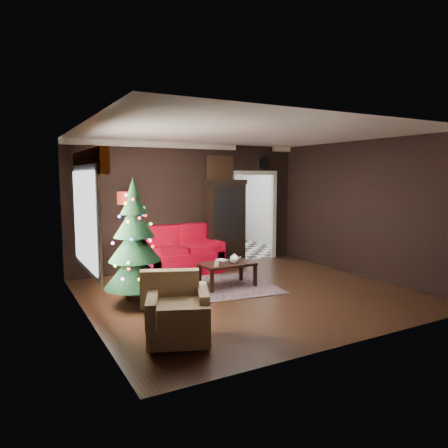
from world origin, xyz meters
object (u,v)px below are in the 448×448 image
coffee_table (227,274)px  floor_lamp (126,238)px  armchair (178,307)px  wall_clock (263,163)px  curio_cabinet (224,225)px  kitchen_table (220,239)px  christmas_tree (135,241)px  loveseat (182,250)px  teapot (234,259)px

coffee_table → floor_lamp: bearing=135.3°
floor_lamp → armchair: floor_lamp is taller
coffee_table → wall_clock: bearing=42.4°
curio_cabinet → floor_lamp: bearing=-174.9°
floor_lamp → wall_clock: wall_clock is taller
floor_lamp → wall_clock: bearing=6.3°
curio_cabinet → kitchen_table: size_ratio=2.53×
floor_lamp → christmas_tree: 1.82m
loveseat → kitchen_table: size_ratio=2.27×
armchair → wall_clock: 5.82m
armchair → wall_clock: size_ratio=2.55×
loveseat → wall_clock: size_ratio=5.31×
christmas_tree → wall_clock: (3.90, 2.16, 1.33)m
floor_lamp → teapot: (1.59, -1.61, -0.28)m
teapot → kitchen_table: bearing=66.3°
teapot → coffee_table: bearing=124.8°
coffee_table → teapot: (0.08, -0.12, 0.31)m
floor_lamp → kitchen_table: 3.46m
loveseat → armchair: size_ratio=2.08×
floor_lamp → christmas_tree: (-0.34, -1.77, 0.22)m
teapot → loveseat: bearing=103.1°
floor_lamp → christmas_tree: bearing=-100.8°
curio_cabinet → kitchen_table: curio_cabinet is taller
curio_cabinet → kitchen_table: 1.67m
loveseat → teapot: bearing=-76.9°
wall_clock → loveseat: bearing=-170.3°
armchair → kitchen_table: (3.33, 5.15, -0.09)m
teapot → wall_clock: bearing=45.3°
coffee_table → wall_clock: size_ratio=3.09×
loveseat → wall_clock: bearing=9.7°
curio_cabinet → coffee_table: (-0.86, -1.70, -0.71)m
floor_lamp → armchair: 3.54m
teapot → curio_cabinet: bearing=66.9°
wall_clock → kitchen_table: (-0.55, 1.25, -2.00)m
coffee_table → kitchen_table: (1.51, 3.13, 0.14)m
loveseat → floor_lamp: (-1.21, 0.01, 0.33)m
coffee_table → wall_clock: 3.52m
curio_cabinet → armchair: curio_cabinet is taller
curio_cabinet → wall_clock: size_ratio=5.94×
curio_cabinet → kitchen_table: (0.65, 1.43, -0.57)m
floor_lamp → christmas_tree: christmas_tree is taller
loveseat → wall_clock: wall_clock is taller
kitchen_table → armchair: bearing=-122.9°
christmas_tree → wall_clock: wall_clock is taller
christmas_tree → coffee_table: 2.03m
christmas_tree → coffee_table: bearing=8.8°
floor_lamp → coffee_table: (1.50, -1.49, -0.59)m
christmas_tree → kitchen_table: size_ratio=2.52×
curio_cabinet → armchair: bearing=-125.8°
wall_clock → coffee_table: bearing=-137.6°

